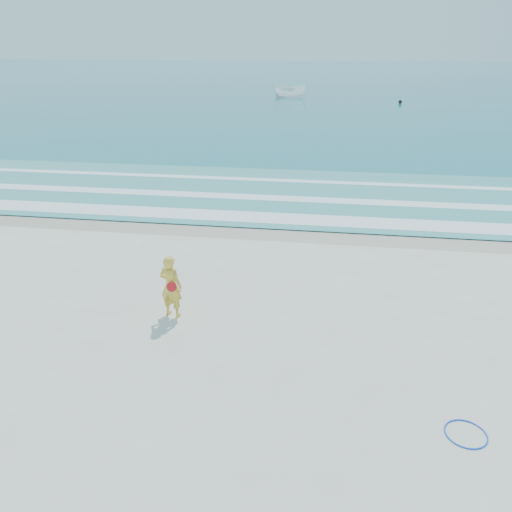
# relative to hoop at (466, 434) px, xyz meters

# --- Properties ---
(ground) EXTENTS (400.00, 400.00, 0.00)m
(ground) POSITION_rel_hoop_xyz_m (-5.30, 1.58, -0.01)
(ground) COLOR silver
(ground) RESTS_ON ground
(wet_sand) EXTENTS (400.00, 2.40, 0.00)m
(wet_sand) POSITION_rel_hoop_xyz_m (-5.30, 10.58, -0.01)
(wet_sand) COLOR #B2A893
(wet_sand) RESTS_ON ground
(ocean) EXTENTS (400.00, 190.00, 0.04)m
(ocean) POSITION_rel_hoop_xyz_m (-5.30, 106.58, 0.01)
(ocean) COLOR #19727F
(ocean) RESTS_ON ground
(shallow) EXTENTS (400.00, 10.00, 0.01)m
(shallow) POSITION_rel_hoop_xyz_m (-5.30, 15.58, 0.03)
(shallow) COLOR #59B7AD
(shallow) RESTS_ON ocean
(foam_near) EXTENTS (400.00, 1.40, 0.01)m
(foam_near) POSITION_rel_hoop_xyz_m (-5.30, 11.88, 0.04)
(foam_near) COLOR white
(foam_near) RESTS_ON shallow
(foam_mid) EXTENTS (400.00, 0.90, 0.01)m
(foam_mid) POSITION_rel_hoop_xyz_m (-5.30, 14.78, 0.04)
(foam_mid) COLOR white
(foam_mid) RESTS_ON shallow
(foam_far) EXTENTS (400.00, 0.60, 0.01)m
(foam_far) POSITION_rel_hoop_xyz_m (-5.30, 18.08, 0.04)
(foam_far) COLOR white
(foam_far) RESTS_ON shallow
(hoop) EXTENTS (0.99, 0.99, 0.03)m
(hoop) POSITION_rel_hoop_xyz_m (0.00, 0.00, 0.00)
(hoop) COLOR blue
(hoop) RESTS_ON ground
(boat) EXTENTS (4.62, 1.96, 1.75)m
(boat) POSITION_rel_hoop_xyz_m (-8.67, 61.08, 0.90)
(boat) COLOR white
(boat) RESTS_ON ocean
(buoy) EXTENTS (0.43, 0.43, 0.43)m
(buoy) POSITION_rel_hoop_xyz_m (4.98, 56.32, 0.24)
(buoy) COLOR black
(buoy) RESTS_ON ocean
(woman) EXTENTS (0.72, 0.56, 1.75)m
(woman) POSITION_rel_hoop_xyz_m (-6.85, 3.52, 0.86)
(woman) COLOR gold
(woman) RESTS_ON ground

